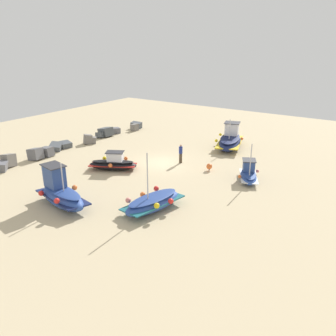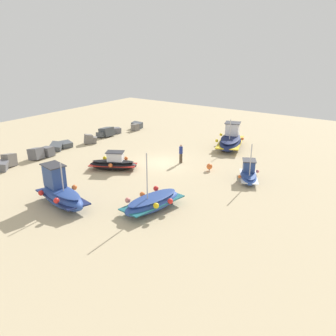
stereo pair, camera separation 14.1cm
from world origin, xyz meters
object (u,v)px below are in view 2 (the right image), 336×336
object	(u,v)px
person_walking	(181,152)
mooring_buoy_0	(209,166)
fishing_boat_4	(113,163)
fishing_boat_1	(152,202)
fishing_boat_0	(231,140)
fishing_boat_2	(249,174)
fishing_boat_3	(61,193)

from	to	relation	value
person_walking	mooring_buoy_0	xyz separation A→B (m)	(-0.26, -3.00, -0.63)
fishing_boat_4	person_walking	world-z (taller)	person_walking
fishing_boat_4	mooring_buoy_0	distance (m)	8.06
mooring_buoy_0	fishing_boat_4	bearing A→B (deg)	122.62
fishing_boat_1	mooring_buoy_0	size ratio (longest dim) A/B	7.50
fishing_boat_0	fishing_boat_2	xyz separation A→B (m)	(-7.36, -5.00, -0.22)
fishing_boat_3	person_walking	bearing A→B (deg)	-88.90
fishing_boat_2	fishing_boat_4	bearing A→B (deg)	85.74
fishing_boat_1	fishing_boat_2	world-z (taller)	fishing_boat_1
fishing_boat_0	fishing_boat_3	xyz separation A→B (m)	(-18.45, 3.43, 0.11)
fishing_boat_1	mooring_buoy_0	bearing A→B (deg)	12.73
fishing_boat_3	fishing_boat_4	distance (m)	7.22
fishing_boat_0	fishing_boat_1	world-z (taller)	fishing_boat_1
fishing_boat_2	fishing_boat_3	distance (m)	13.93
fishing_boat_0	mooring_buoy_0	xyz separation A→B (m)	(-7.15, -1.47, -0.38)
person_walking	fishing_boat_0	bearing A→B (deg)	-73.46
fishing_boat_3	person_walking	size ratio (longest dim) A/B	2.72
fishing_boat_1	fishing_boat_2	xyz separation A→B (m)	(8.21, -3.10, 0.02)
fishing_boat_2	fishing_boat_3	world-z (taller)	fishing_boat_2
person_walking	fishing_boat_4	bearing A→B (deg)	79.68
fishing_boat_4	mooring_buoy_0	xyz separation A→B (m)	(4.34, -6.78, -0.16)
fishing_boat_1	person_walking	distance (m)	9.34
fishing_boat_0	fishing_boat_3	bearing A→B (deg)	152.10
fishing_boat_4	person_walking	distance (m)	5.97
fishing_boat_1	fishing_boat_2	size ratio (longest dim) A/B	1.35
fishing_boat_3	fishing_boat_4	world-z (taller)	fishing_boat_3
fishing_boat_4	person_walking	xyz separation A→B (m)	(4.60, -3.78, 0.47)
fishing_boat_1	mooring_buoy_0	distance (m)	8.43
fishing_boat_0	fishing_boat_4	distance (m)	12.67
fishing_boat_1	fishing_boat_2	distance (m)	8.77
fishing_boat_0	fishing_boat_4	xyz separation A→B (m)	(-11.50, 5.32, -0.22)
fishing_boat_2	fishing_boat_4	size ratio (longest dim) A/B	0.80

